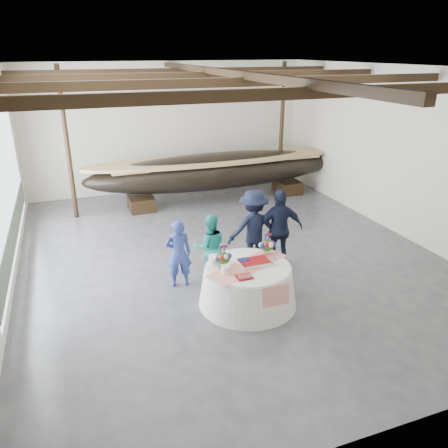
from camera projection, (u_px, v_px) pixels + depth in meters
name	position (u px, v px, depth m)	size (l,w,h in m)	color
floor	(227.00, 253.00, 11.19)	(10.00, 12.00, 0.01)	#3D3D42
wall_back	(169.00, 128.00, 15.58)	(10.00, 0.02, 4.50)	silver
wall_front	(406.00, 288.00, 5.12)	(10.00, 0.02, 4.50)	silver
wall_right	(398.00, 152.00, 11.94)	(0.02, 12.00, 4.50)	silver
ceiling	(228.00, 67.00, 9.51)	(10.00, 12.00, 0.01)	white
pavilion_structure	(217.00, 88.00, 10.33)	(9.80, 11.76, 4.50)	black
open_bay	(6.00, 194.00, 9.80)	(0.03, 7.00, 3.20)	silver
longboat_display	(218.00, 170.00, 14.70)	(8.88, 1.78, 1.66)	black
banquet_table	(248.00, 285.00, 8.84)	(1.99, 1.99, 0.85)	silver
tabletop_items	(244.00, 256.00, 8.76)	(1.90, 1.26, 0.40)	red
guest_woman_blue	(179.00, 253.00, 9.40)	(0.56, 0.37, 1.54)	navy
guest_woman_teal	(210.00, 247.00, 9.71)	(0.75, 0.58, 1.53)	teal
guest_man_left	(253.00, 229.00, 10.22)	(1.23, 0.71, 1.90)	black
guest_man_right	(280.00, 229.00, 10.18)	(1.12, 0.47, 1.91)	#141A31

